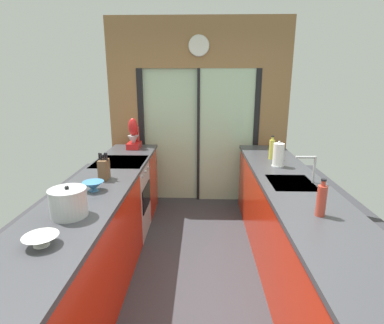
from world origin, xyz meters
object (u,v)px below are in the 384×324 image
(mixing_bowl_mid, at_px, (41,240))
(soap_bottle_near, at_px, (321,200))
(knife_block, at_px, (104,169))
(stock_pot, at_px, (68,203))
(stand_mixer, at_px, (134,137))
(oven_range, at_px, (122,198))
(paper_towel_roll, at_px, (278,155))
(mixing_bowl_far, at_px, (93,186))
(soap_bottle_far, at_px, (272,149))

(mixing_bowl_mid, height_order, soap_bottle_near, soap_bottle_near)
(knife_block, xyz_separation_m, stock_pot, (-0.00, -0.82, -0.00))
(stand_mixer, bearing_deg, oven_range, -91.50)
(soap_bottle_near, distance_m, paper_towel_roll, 1.26)
(oven_range, height_order, stock_pot, stock_pot)
(stock_pot, height_order, paper_towel_roll, paper_towel_roll)
(stock_pot, distance_m, soap_bottle_near, 1.78)
(oven_range, relative_size, mixing_bowl_mid, 4.49)
(paper_towel_roll, bearing_deg, mixing_bowl_far, -155.46)
(soap_bottle_far, bearing_deg, mixing_bowl_mid, -131.09)
(soap_bottle_far, bearing_deg, mixing_bowl_far, -147.44)
(knife_block, height_order, stock_pot, knife_block)
(stand_mixer, distance_m, stock_pot, 2.18)
(oven_range, height_order, paper_towel_roll, paper_towel_roll)
(soap_bottle_far, relative_size, paper_towel_roll, 0.99)
(mixing_bowl_far, bearing_deg, mixing_bowl_mid, -90.00)
(mixing_bowl_mid, distance_m, knife_block, 1.22)
(mixing_bowl_far, relative_size, soap_bottle_far, 0.65)
(oven_range, bearing_deg, mixing_bowl_mid, -89.44)
(stand_mixer, bearing_deg, soap_bottle_near, -50.03)
(stand_mixer, bearing_deg, mixing_bowl_far, -90.00)
(mixing_bowl_far, height_order, knife_block, knife_block)
(oven_range, bearing_deg, mixing_bowl_far, -88.91)
(oven_range, distance_m, mixing_bowl_far, 1.10)
(stand_mixer, xyz_separation_m, paper_towel_roll, (1.78, -0.86, -0.03))
(knife_block, height_order, paper_towel_roll, paper_towel_roll)
(oven_range, distance_m, knife_block, 0.87)
(oven_range, distance_m, stock_pot, 1.58)
(stand_mixer, height_order, paper_towel_roll, stand_mixer)
(knife_block, relative_size, soap_bottle_near, 0.96)
(oven_range, xyz_separation_m, mixing_bowl_far, (0.02, -0.97, 0.51))
(mixing_bowl_mid, bearing_deg, paper_towel_roll, 43.97)
(oven_range, height_order, knife_block, knife_block)
(mixing_bowl_far, height_order, stand_mixer, stand_mixer)
(mixing_bowl_far, bearing_deg, soap_bottle_near, -14.11)
(paper_towel_roll, bearing_deg, stock_pot, -143.52)
(mixing_bowl_mid, relative_size, soap_bottle_far, 0.72)
(mixing_bowl_far, relative_size, stock_pot, 0.71)
(mixing_bowl_far, distance_m, soap_bottle_far, 2.11)
(stand_mixer, relative_size, soap_bottle_far, 1.48)
(mixing_bowl_far, distance_m, soap_bottle_near, 1.84)
(paper_towel_roll, bearing_deg, knife_block, -164.38)
(stock_pot, bearing_deg, knife_block, 90.00)
(mixing_bowl_far, bearing_deg, oven_range, 91.09)
(knife_block, bearing_deg, soap_bottle_near, -23.19)
(mixing_bowl_far, distance_m, stand_mixer, 1.68)
(mixing_bowl_far, height_order, stock_pot, stock_pot)
(mixing_bowl_mid, relative_size, stand_mixer, 0.49)
(knife_block, bearing_deg, paper_towel_roll, 15.62)
(mixing_bowl_mid, relative_size, mixing_bowl_far, 1.11)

